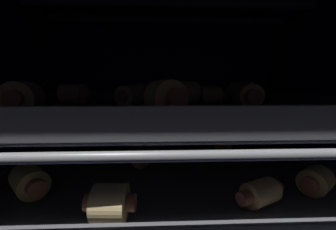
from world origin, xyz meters
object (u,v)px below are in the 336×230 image
object	(u,v)px
pig_in_blanket_lower_1	(150,140)
pig_in_blanket_lower_5	(85,135)
baking_tray_upper	(170,106)
pig_in_blanket_upper_3	(185,92)
pig_in_blanket_upper_0	(130,96)
pig_in_blanket_upper_10	(23,97)
pig_in_blanket_lower_7	(224,142)
baking_tray_lower	(170,163)
pig_in_blanket_lower_6	(260,192)
pig_in_blanket_upper_4	(197,93)
pig_in_blanket_upper_1	(75,94)
pig_in_blanket_upper_7	(165,98)
pig_in_blanket_lower_0	(30,181)
pig_in_blanket_lower_3	(111,203)
pig_in_blanket_upper_9	(139,91)
heating_element	(170,2)
oven_rack_upper	(170,113)
pig_in_blanket_upper_2	(242,92)
pig_in_blanket_lower_2	(315,180)
pig_in_blanket_upper_8	(211,95)
pig_in_blanket_upper_6	(207,92)
oven_rack_lower	(170,168)
pig_in_blanket_lower_4	(138,157)

from	to	relation	value
pig_in_blanket_lower_1	pig_in_blanket_lower_5	distance (cm)	15.77
baking_tray_upper	pig_in_blanket_upper_3	distance (cm)	3.05
pig_in_blanket_lower_5	pig_in_blanket_upper_0	distance (cm)	22.61
pig_in_blanket_upper_10	pig_in_blanket_lower_7	bearing A→B (deg)	30.50
baking_tray_lower	pig_in_blanket_upper_3	size ratio (longest dim) A/B	8.05
pig_in_blanket_lower_6	pig_in_blanket_upper_4	xyz separation A→B (cm)	(-3.46, 17.86, 9.35)
pig_in_blanket_upper_1	pig_in_blanket_upper_7	world-z (taller)	pig_in_blanket_upper_7
pig_in_blanket_lower_1	pig_in_blanket_upper_10	size ratio (longest dim) A/B	1.23
pig_in_blanket_lower_0	pig_in_blanket_lower_3	size ratio (longest dim) A/B	1.20
pig_in_blanket_upper_9	heating_element	bearing A→B (deg)	-63.14
baking_tray_lower	pig_in_blanket_lower_6	xyz separation A→B (cm)	(8.76, -11.24, 1.41)
oven_rack_upper	pig_in_blanket_upper_2	distance (cm)	13.01
pig_in_blanket_upper_10	pig_in_blanket_upper_0	bearing A→B (deg)	32.55
pig_in_blanket_lower_0	pig_in_blanket_lower_3	world-z (taller)	pig_in_blanket_lower_3
pig_in_blanket_lower_2	pig_in_blanket_upper_8	world-z (taller)	pig_in_blanket_upper_8
heating_element	pig_in_blanket_upper_10	world-z (taller)	heating_element
pig_in_blanket_upper_3	pig_in_blanket_upper_6	xyz separation A→B (cm)	(6.40, 12.10, -0.38)
pig_in_blanket_upper_0	pig_in_blanket_upper_6	xyz separation A→B (cm)	(14.12, 15.48, -0.05)
baking_tray_upper	pig_in_blanket_lower_7	bearing A→B (deg)	28.84
pig_in_blanket_upper_3	pig_in_blanket_upper_7	world-z (taller)	same
pig_in_blanket_lower_5	pig_in_blanket_upper_4	size ratio (longest dim) A/B	0.85
pig_in_blanket_lower_2	pig_in_blanket_upper_0	distance (cm)	24.26
pig_in_blanket_upper_4	pig_in_blanket_upper_8	distance (cm)	5.93
pig_in_blanket_lower_6	pig_in_blanket_upper_2	xyz separation A→B (cm)	(3.50, 14.37, 9.73)
pig_in_blanket_upper_1	pig_in_blanket_upper_4	world-z (taller)	pig_in_blanket_upper_1
pig_in_blanket_upper_3	pig_in_blanket_lower_0	bearing A→B (deg)	-154.58
pig_in_blanket_lower_0	pig_in_blanket_upper_6	distance (cm)	33.54
oven_rack_lower	pig_in_blanket_lower_2	bearing A→B (deg)	-30.44
heating_element	pig_in_blanket_upper_3	xyz separation A→B (cm)	(2.20, 0.21, -12.60)
pig_in_blanket_lower_2	oven_rack_lower	bearing A→B (deg)	149.56
pig_in_blanket_lower_4	pig_in_blanket_lower_6	size ratio (longest dim) A/B	0.89
baking_tray_lower	pig_in_blanket_upper_4	xyz separation A→B (cm)	(5.30, 6.62, 10.76)
oven_rack_upper	pig_in_blanket_upper_4	distance (cm)	8.89
oven_rack_lower	pig_in_blanket_lower_1	xyz separation A→B (cm)	(-3.47, 7.12, 2.63)
pig_in_blanket_lower_1	oven_rack_upper	world-z (taller)	oven_rack_upper
pig_in_blanket_upper_6	pig_in_blanket_upper_9	distance (cm)	14.64
pig_in_blanket_lower_4	pig_in_blanket_lower_5	distance (cm)	19.18
pig_in_blanket_upper_0	pig_in_blanket_upper_3	world-z (taller)	pig_in_blanket_upper_3
pig_in_blanket_lower_7	pig_in_blanket_upper_4	size ratio (longest dim) A/B	1.03
pig_in_blanket_upper_7	pig_in_blanket_upper_9	xyz separation A→B (cm)	(-5.02, 23.01, -0.11)
pig_in_blanket_upper_2	pig_in_blanket_upper_10	size ratio (longest dim) A/B	1.19
pig_in_blanket_upper_1	pig_in_blanket_upper_10	bearing A→B (deg)	-95.93
pig_in_blanket_upper_1	baking_tray_upper	bearing A→B (deg)	-1.34
pig_in_blanket_upper_4	pig_in_blanket_upper_9	bearing A→B (deg)	154.98
pig_in_blanket_lower_0	pig_in_blanket_upper_10	size ratio (longest dim) A/B	1.17
pig_in_blanket_upper_8	oven_rack_lower	bearing A→B (deg)	-172.91
pig_in_blanket_upper_2	pig_in_blanket_upper_7	distance (cm)	19.46
pig_in_blanket_upper_6	baking_tray_lower	bearing A→B (deg)	-124.95
pig_in_blanket_upper_2	pig_in_blanket_upper_6	distance (cm)	9.88
pig_in_blanket_upper_8	heating_element	bearing A→B (deg)	-172.91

